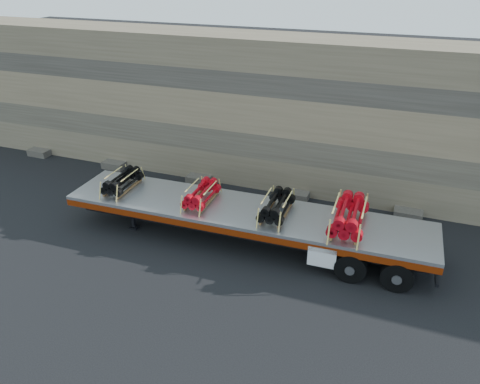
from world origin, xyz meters
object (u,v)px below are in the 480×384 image
(bundle_front, at_px, (122,182))
(bundle_midfront, at_px, (201,194))
(bundle_rear, at_px, (349,216))
(bundle_midrear, at_px, (277,206))
(trailer, at_px, (244,225))

(bundle_front, bearing_deg, bundle_midfront, 0.00)
(bundle_rear, bearing_deg, bundle_midfront, 180.00)
(bundle_front, xyz_separation_m, bundle_midfront, (3.58, 0.09, -0.00))
(bundle_front, bearing_deg, bundle_rear, -0.00)
(bundle_midfront, distance_m, bundle_rear, 5.73)
(bundle_front, bearing_deg, bundle_midrear, 0.00)
(trailer, bearing_deg, bundle_midfront, 180.00)
(trailer, distance_m, bundle_rear, 4.12)
(trailer, bearing_deg, bundle_midrear, -0.00)
(bundle_front, height_order, bundle_rear, bundle_rear)
(bundle_midrear, height_order, bundle_rear, bundle_rear)
(bundle_midfront, relative_size, bundle_midrear, 0.94)
(trailer, height_order, bundle_front, bundle_front)
(bundle_midfront, bearing_deg, bundle_front, -180.00)
(trailer, xyz_separation_m, bundle_front, (-5.36, -0.14, 1.05))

